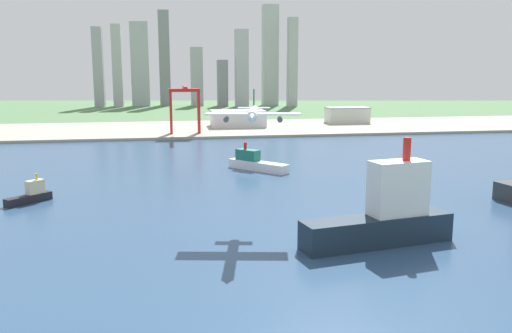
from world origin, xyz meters
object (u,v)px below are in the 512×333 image
object	(u,v)px
tugboat_small	(31,195)
warehouse_main	(238,118)
airplane_landing	(253,113)
port_crane_red	(185,99)
ferry_boat	(255,163)
cargo_ship	(385,215)
warehouse_annex	(347,115)

from	to	relation	value
tugboat_small	warehouse_main	xyz separation A→B (m)	(133.89, 282.62, 6.76)
tugboat_small	airplane_landing	bearing A→B (deg)	-28.36
tugboat_small	port_crane_red	bearing A→B (deg)	71.02
warehouse_main	ferry_boat	bearing A→B (deg)	-95.02
cargo_ship	port_crane_red	size ratio (longest dim) A/B	1.23
cargo_ship	warehouse_main	distance (m)	364.80
airplane_landing	tugboat_small	xyz separation A→B (m)	(-94.64, 51.09, -40.16)
cargo_ship	tugboat_small	bearing A→B (deg)	148.85
airplane_landing	warehouse_main	distance (m)	337.67
ferry_boat	tugboat_small	bearing A→B (deg)	-151.95
ferry_boat	port_crane_red	distance (m)	175.62
airplane_landing	warehouse_annex	xyz separation A→B (m)	(158.93, 346.91, -33.00)
airplane_landing	tugboat_small	distance (m)	114.80
ferry_boat	warehouse_annex	distance (m)	273.05
port_crane_red	warehouse_annex	bearing A→B (deg)	20.53
warehouse_main	warehouse_annex	size ratio (longest dim) A/B	1.20
cargo_ship	ferry_boat	xyz separation A→B (m)	(-21.54, 143.15, -6.18)
cargo_ship	ferry_boat	size ratio (longest dim) A/B	1.59
warehouse_main	warehouse_annex	distance (m)	120.40
airplane_landing	tugboat_small	size ratio (longest dim) A/B	2.13
ferry_boat	port_crane_red	bearing A→B (deg)	101.69
cargo_ship	tugboat_small	distance (m)	159.01
ferry_boat	warehouse_annex	bearing A→B (deg)	59.35
tugboat_small	warehouse_annex	world-z (taller)	warehouse_annex
tugboat_small	ferry_boat	xyz separation A→B (m)	(114.42, 60.98, 0.72)
warehouse_annex	cargo_ship	bearing A→B (deg)	-107.28
cargo_ship	warehouse_annex	distance (m)	395.87
tugboat_small	ferry_boat	size ratio (longest dim) A/B	0.52
cargo_ship	ferry_boat	bearing A→B (deg)	98.56
port_crane_red	warehouse_main	distance (m)	78.84
ferry_boat	port_crane_red	xyz separation A→B (m)	(-35.10, 169.61, 29.05)
warehouse_main	tugboat_small	bearing A→B (deg)	-115.35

